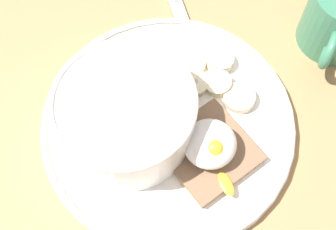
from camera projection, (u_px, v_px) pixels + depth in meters
ground_plane at (168, 130)px, 52.30cm from camera, size 120.00×120.00×2.00cm
plate at (168, 124)px, 50.68cm from camera, size 27.53×27.53×1.60cm
oatmeal_bowl at (126, 115)px, 47.26cm from camera, size 14.40×14.40×6.70cm
toast_slice at (208, 151)px, 48.43cm from camera, size 9.77×9.77×1.09cm
poached_egg at (210, 145)px, 46.48cm from camera, size 5.41×8.04×3.44cm
banana_slice_front at (219, 84)px, 51.67cm from camera, size 3.17×2.98×1.84cm
banana_slice_left at (220, 61)px, 53.08cm from camera, size 4.18×4.14×1.44cm
banana_slice_back at (190, 63)px, 53.22cm from camera, size 3.99×3.96×0.98cm
banana_slice_right at (239, 98)px, 51.12cm from camera, size 4.01×3.94×1.33cm
banana_slice_inner at (195, 84)px, 51.76cm from camera, size 4.09×4.05×1.57cm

